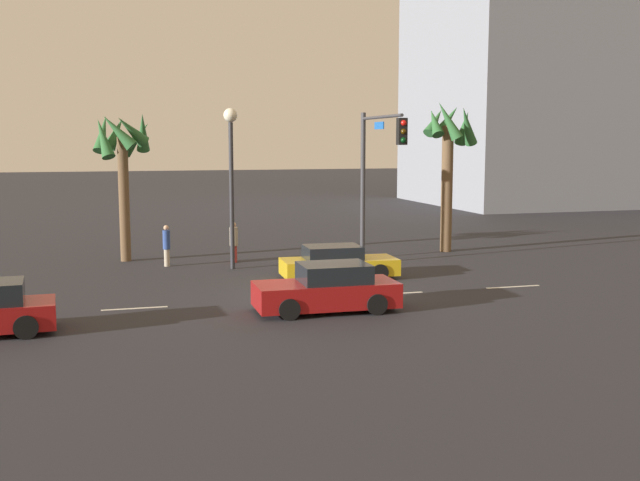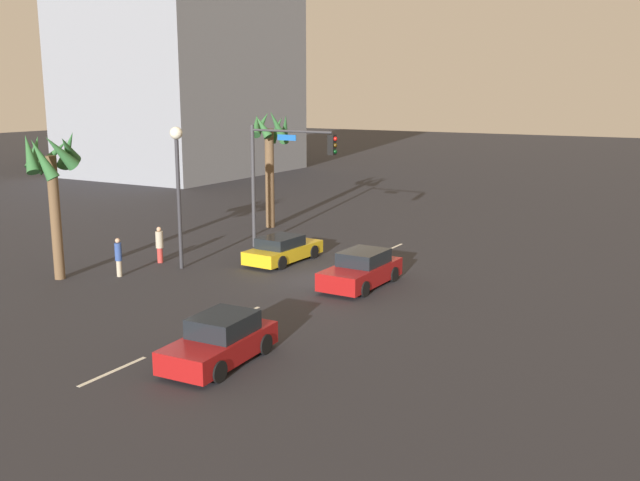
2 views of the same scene
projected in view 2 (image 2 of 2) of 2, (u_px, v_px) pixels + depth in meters
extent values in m
plane|color=#28282D|center=(321.00, 280.00, 30.66)|extent=(220.00, 220.00, 0.00)
cube|color=silver|center=(113.00, 371.00, 20.63)|extent=(2.57, 0.14, 0.01)
cube|color=silver|center=(243.00, 314.00, 25.92)|extent=(2.02, 0.14, 0.01)
cube|color=silver|center=(351.00, 266.00, 32.97)|extent=(2.53, 0.14, 0.01)
cube|color=silver|center=(394.00, 247.00, 36.98)|extent=(2.07, 0.14, 0.01)
cube|color=maroon|center=(361.00, 274.00, 29.59)|extent=(4.34, 1.88, 0.74)
cube|color=black|center=(364.00, 257.00, 29.67)|extent=(2.09, 1.63, 0.56)
cylinder|color=black|center=(364.00, 289.00, 28.07)|extent=(0.64, 0.23, 0.64)
cylinder|color=black|center=(326.00, 283.00, 28.95)|extent=(0.64, 0.23, 0.64)
cylinder|color=black|center=(393.00, 274.00, 30.31)|extent=(0.64, 0.23, 0.64)
cylinder|color=black|center=(358.00, 269.00, 31.19)|extent=(0.64, 0.23, 0.64)
cube|color=gold|center=(284.00, 252.00, 33.88)|extent=(4.38, 1.89, 0.61)
cube|color=black|center=(280.00, 242.00, 33.55)|extent=(2.13, 1.60, 0.50)
cylinder|color=black|center=(286.00, 248.00, 35.44)|extent=(0.65, 0.24, 0.64)
cylinder|color=black|center=(313.00, 252.00, 34.58)|extent=(0.65, 0.24, 0.64)
cylinder|color=black|center=(253.00, 258.00, 33.24)|extent=(0.65, 0.24, 0.64)
cylinder|color=black|center=(281.00, 263.00, 32.38)|extent=(0.65, 0.24, 0.64)
cube|color=maroon|center=(219.00, 347.00, 21.20)|extent=(4.07, 1.96, 0.69)
cube|color=black|center=(223.00, 324.00, 21.28)|extent=(1.99, 1.63, 0.59)
cylinder|color=black|center=(218.00, 371.00, 19.80)|extent=(0.65, 0.26, 0.64)
cylinder|color=black|center=(171.00, 361.00, 20.54)|extent=(0.65, 0.26, 0.64)
cylinder|color=black|center=(264.00, 344.00, 21.95)|extent=(0.65, 0.26, 0.64)
cylinder|color=black|center=(221.00, 336.00, 22.68)|extent=(0.65, 0.26, 0.64)
cylinder|color=#38383D|center=(253.00, 187.00, 36.58)|extent=(0.20, 0.20, 6.32)
cylinder|color=#38383D|center=(291.00, 131.00, 34.72)|extent=(0.30, 4.76, 0.12)
cube|color=black|center=(332.00, 145.00, 33.58)|extent=(0.33, 0.33, 0.95)
sphere|color=red|center=(335.00, 139.00, 33.42)|extent=(0.20, 0.20, 0.20)
sphere|color=#392605|center=(335.00, 145.00, 33.48)|extent=(0.20, 0.20, 0.20)
sphere|color=black|center=(335.00, 152.00, 33.55)|extent=(0.20, 0.20, 0.20)
cube|color=#1959B2|center=(287.00, 138.00, 34.91)|extent=(0.08, 1.10, 0.28)
cylinder|color=#2D2D33|center=(179.00, 205.00, 32.06)|extent=(0.18, 0.18, 5.89)
sphere|color=#F2EACC|center=(176.00, 133.00, 31.40)|extent=(0.56, 0.56, 0.56)
cylinder|color=#B2A58C|center=(119.00, 268.00, 31.15)|extent=(0.28, 0.28, 0.72)
cylinder|color=#2D478C|center=(118.00, 252.00, 30.99)|extent=(0.37, 0.37, 0.78)
sphere|color=tan|center=(118.00, 241.00, 30.89)|extent=(0.21, 0.21, 0.21)
cylinder|color=#BF3833|center=(160.00, 255.00, 33.66)|extent=(0.34, 0.34, 0.72)
cylinder|color=#B2A58C|center=(159.00, 240.00, 33.51)|extent=(0.46, 0.46, 0.79)
sphere|color=tan|center=(159.00, 229.00, 33.40)|extent=(0.21, 0.21, 0.21)
cylinder|color=brown|center=(270.00, 179.00, 41.98)|extent=(0.53, 0.53, 5.85)
cone|color=#2D6633|center=(277.00, 129.00, 42.08)|extent=(0.58, 1.25, 1.69)
cone|color=#2D6633|center=(262.00, 124.00, 41.92)|extent=(1.45, 1.03, 1.57)
cone|color=#2D6633|center=(256.00, 125.00, 41.33)|extent=(1.49, 1.19, 1.48)
cone|color=#2D6633|center=(262.00, 127.00, 40.75)|extent=(0.60, 1.27, 1.45)
cone|color=#2D6633|center=(277.00, 125.00, 40.60)|extent=(1.46, 1.08, 1.86)
cone|color=#2D6633|center=(285.00, 129.00, 41.54)|extent=(1.49, 1.39, 1.89)
cylinder|color=brown|center=(56.00, 218.00, 30.29)|extent=(0.45, 0.45, 5.33)
cone|color=#2D6633|center=(68.00, 150.00, 30.41)|extent=(0.62, 1.35, 1.79)
cone|color=#2D6633|center=(52.00, 155.00, 30.61)|extent=(1.65, 1.56, 1.67)
cone|color=#2D6633|center=(35.00, 152.00, 29.84)|extent=(1.27, 0.92, 1.53)
cone|color=#2D6633|center=(29.00, 153.00, 29.21)|extent=(1.02, 1.43, 1.76)
cone|color=#2D6633|center=(42.00, 159.00, 28.88)|extent=(1.13, 1.41, 1.83)
cone|color=#2D6633|center=(60.00, 151.00, 29.13)|extent=(1.64, 0.89, 1.62)
cone|color=#2D6633|center=(68.00, 149.00, 29.65)|extent=(1.62, 1.22, 1.42)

